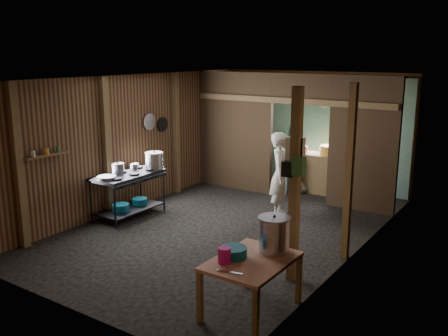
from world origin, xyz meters
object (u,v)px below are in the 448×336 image
Objects in this scene: pink_bucket at (224,255)px; yellow_tub at (329,150)px; gas_range at (129,195)px; prep_table at (251,286)px; stove_pot_large at (154,161)px; cook at (280,175)px; stock_pot at (274,235)px.

yellow_tub is (-1.03, 5.55, 0.20)m from pink_bucket.
gas_range is 4.05m from pink_bucket.
prep_table is 2.99× the size of yellow_tub.
prep_table is at bearing -33.04° from stove_pot_large.
stock_pot is at bearing -173.26° from cook.
yellow_tub is (2.30, 2.99, -0.03)m from stove_pot_large.
stove_pot_large is (-3.54, 2.30, 0.65)m from prep_table.
stove_pot_large is 2.41m from cook.
stock_pot is at bearing -20.21° from gas_range.
gas_range is 3.74× the size of yellow_tub.
prep_table is at bearing 49.57° from pink_bucket.
cook is at bearing 116.19° from stock_pot.
stove_pot_large is at bearing 96.63° from cook.
gas_range is at bearing 154.68° from prep_table.
stock_pot is at bearing 62.92° from pink_bucket.
prep_table is 0.70× the size of cook.
pink_bucket is at bearing 178.50° from cook.
stove_pot_large reaches higher than gas_range.
cook is at bearing 112.36° from prep_table.
yellow_tub is at bearing -23.62° from cook.
cook is (-0.14, -1.94, -0.16)m from yellow_tub.
stove_pot_large is at bearing 146.96° from prep_table.
yellow_tub is 0.24× the size of cook.
cook is (-1.38, 3.36, 0.47)m from prep_table.
yellow_tub is 1.95m from cook.
stove_pot_large reaches higher than prep_table.
pink_bucket is (-0.31, -0.60, -0.12)m from stock_pot.
prep_table is 0.65m from stock_pot.
stove_pot_large is 0.92× the size of yellow_tub.
gas_range is 4.07× the size of stove_pot_large.
gas_range is at bearing 105.10° from cook.
stock_pot reaches higher than pink_bucket.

